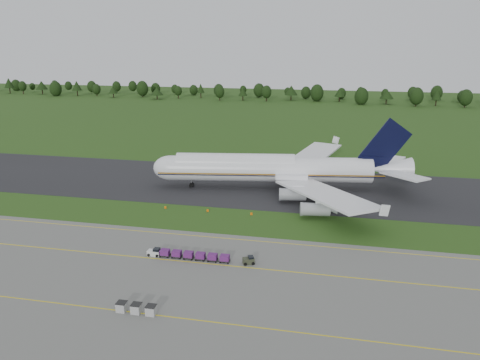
% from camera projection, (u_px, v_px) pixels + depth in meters
% --- Properties ---
extents(ground, '(600.00, 600.00, 0.00)m').
position_uv_depth(ground, '(228.00, 221.00, 108.06)').
color(ground, '#244615').
rests_on(ground, ground).
extents(apron, '(300.00, 52.00, 0.06)m').
position_uv_depth(apron, '(180.00, 296.00, 76.17)').
color(apron, '#62625E').
rests_on(apron, ground).
extents(taxiway, '(300.00, 40.00, 0.08)m').
position_uv_depth(taxiway, '(250.00, 185.00, 134.30)').
color(taxiway, black).
rests_on(taxiway, ground).
extents(apron_markings, '(300.00, 30.20, 0.01)m').
position_uv_depth(apron_markings, '(193.00, 276.00, 82.74)').
color(apron_markings, yellow).
rests_on(apron_markings, apron).
extents(tree_line, '(528.36, 23.62, 11.82)m').
position_uv_depth(tree_line, '(282.00, 92.00, 315.65)').
color(tree_line, black).
rests_on(tree_line, ground).
extents(aircraft, '(72.52, 69.62, 20.28)m').
position_uv_depth(aircraft, '(275.00, 169.00, 129.78)').
color(aircraft, white).
rests_on(aircraft, ground).
extents(baggage_train, '(16.26, 1.47, 1.42)m').
position_uv_depth(baggage_train, '(187.00, 255.00, 89.02)').
color(baggage_train, silver).
rests_on(baggage_train, apron).
extents(utility_cart, '(2.44, 1.98, 1.16)m').
position_uv_depth(utility_cart, '(249.00, 261.00, 86.98)').
color(utility_cart, '#303424').
rests_on(utility_cart, apron).
extents(uld_row, '(6.32, 1.52, 1.50)m').
position_uv_depth(uld_row, '(136.00, 308.00, 71.32)').
color(uld_row, '#A8A8A8').
rests_on(uld_row, apron).
extents(edge_markers, '(22.15, 0.30, 0.60)m').
position_uv_depth(edge_markers, '(208.00, 211.00, 113.50)').
color(edge_markers, orange).
rests_on(edge_markers, ground).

